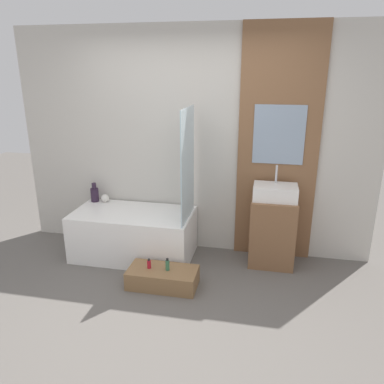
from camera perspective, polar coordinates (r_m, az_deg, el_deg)
The scene contains 12 objects.
ground_plane at distance 3.50m, azimuth -5.65°, elevation -19.24°, with size 12.00×12.00×0.00m, color #605B56.
wall_tiled_back at distance 4.39m, azimuth -0.09°, elevation 7.42°, with size 4.20×0.06×2.60m, color beige.
wall_wood_accent at distance 4.25m, azimuth 12.97°, elevation 6.72°, with size 0.88×0.04×2.60m.
bathtub at distance 4.48m, azimuth -8.85°, elevation -6.31°, with size 1.38×0.73×0.55m.
glass_shower_screen at distance 3.98m, azimuth -0.67°, elevation 4.12°, with size 0.01×0.61×1.20m, color silver.
wooden_step_bench at distance 3.94m, azimuth -4.48°, elevation -12.87°, with size 0.71×0.35×0.19m, color olive.
vanity_cabinet at distance 4.31m, azimuth 12.14°, elevation -5.95°, with size 0.49×0.41×0.77m, color brown.
sink at distance 4.15m, azimuth 12.57°, elevation -0.03°, with size 0.47×0.31×0.36m.
vase_tall_dark at distance 4.80m, azimuth -14.61°, elevation -0.28°, with size 0.10×0.10×0.24m.
vase_round_light at distance 4.76m, azimuth -13.12°, elevation -0.93°, with size 0.10×0.10×0.10m, color silver.
bottle_soap_primary at distance 3.90m, azimuth -6.56°, elevation -10.84°, with size 0.04×0.04×0.10m.
bottle_soap_secondary at distance 3.85m, azimuth -3.76°, elevation -11.02°, with size 0.04×0.04×0.13m.
Camera 1 is at (0.88, -2.64, 2.12)m, focal length 35.00 mm.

